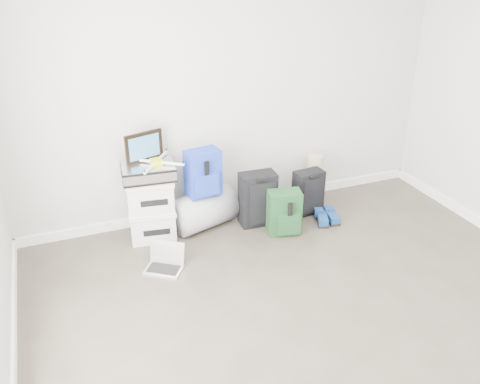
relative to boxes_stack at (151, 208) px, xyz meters
name	(u,v)px	position (x,y,z in m)	size (l,w,h in m)	color
ground	(357,364)	(0.94, -2.22, -0.32)	(5.00, 5.00, 0.00)	#393229
room_envelope	(388,131)	(0.94, -2.20, 1.40)	(4.52, 5.02, 2.71)	beige
boxes_stack	(151,208)	(0.00, 0.00, 0.00)	(0.50, 0.43, 0.64)	silver
briefcase	(148,171)	(0.00, 0.00, 0.39)	(0.48, 0.36, 0.14)	#B2B2B7
painting	(144,147)	(0.00, 0.10, 0.60)	(0.37, 0.14, 0.29)	black
drone	(156,162)	(0.08, -0.02, 0.48)	(0.46, 0.46, 0.05)	yellow
duffel_bag	(204,210)	(0.53, 0.00, -0.13)	(0.39, 0.39, 0.63)	gray
blue_backpack	(203,174)	(0.53, -0.03, 0.29)	(0.36, 0.28, 0.47)	navy
large_suitcase	(258,199)	(1.07, -0.14, -0.04)	(0.38, 0.26, 0.57)	black
green_backpack	(285,213)	(1.25, -0.41, -0.10)	(0.36, 0.29, 0.45)	#12321A
carry_on	(308,192)	(1.67, -0.13, -0.08)	(0.33, 0.23, 0.49)	black
shoes	(327,218)	(1.77, -0.38, -0.28)	(0.30, 0.29, 0.09)	black
rolled_rug	(314,178)	(1.88, 0.13, -0.05)	(0.18, 0.18, 0.54)	tan
laptop	(165,262)	(-0.02, -0.58, -0.27)	(0.40, 0.38, 0.23)	silver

